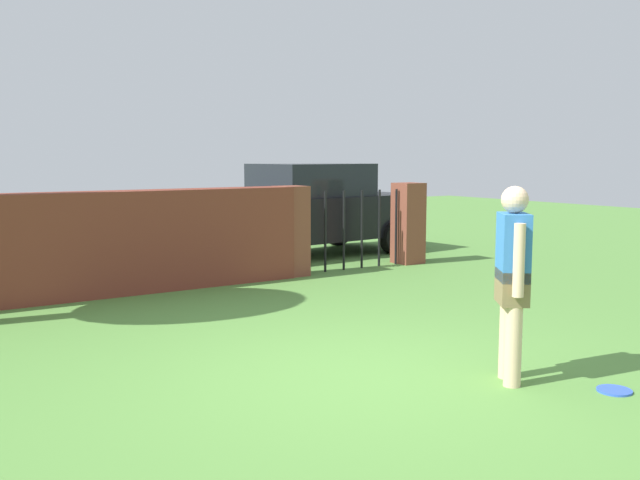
# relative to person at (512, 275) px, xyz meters

# --- Properties ---
(ground_plane) EXTENTS (40.00, 40.00, 0.00)m
(ground_plane) POSITION_rel_person_xyz_m (-0.94, 0.75, -0.90)
(ground_plane) COLOR #568C3D
(brick_wall) EXTENTS (7.04, 0.50, 1.40)m
(brick_wall) POSITION_rel_person_xyz_m (-2.44, 5.49, -0.20)
(brick_wall) COLOR brown
(brick_wall) RESTS_ON ground
(person) EXTENTS (0.39, 0.45, 1.62)m
(person) POSITION_rel_person_xyz_m (0.00, 0.00, 0.00)
(person) COLOR beige
(person) RESTS_ON ground
(fence_gate) EXTENTS (2.81, 0.44, 1.40)m
(fence_gate) POSITION_rel_person_xyz_m (2.37, 5.49, -0.20)
(fence_gate) COLOR brown
(fence_gate) RESTS_ON ground
(car) EXTENTS (4.35, 2.25, 1.72)m
(car) POSITION_rel_person_xyz_m (2.68, 7.25, -0.04)
(car) COLOR black
(car) RESTS_ON ground
(frisbee_blue) EXTENTS (0.27, 0.27, 0.02)m
(frisbee_blue) POSITION_rel_person_xyz_m (0.51, -0.63, -0.89)
(frisbee_blue) COLOR blue
(frisbee_blue) RESTS_ON ground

